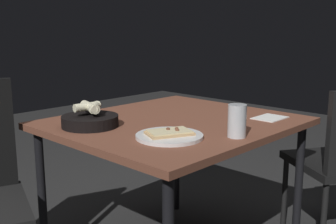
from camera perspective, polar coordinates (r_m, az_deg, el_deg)
name	(u,v)px	position (r m, az deg, el deg)	size (l,w,h in m)	color
dining_table	(174,133)	(1.96, 0.79, -2.90)	(1.06, 0.94, 0.73)	brown
pizza_plate	(169,135)	(1.64, 0.20, -3.20)	(0.27, 0.27, 0.04)	white
bread_basket	(90,119)	(1.85, -10.62, -0.96)	(0.25, 0.25, 0.11)	black
beer_glass	(237,123)	(1.66, 9.40, -1.48)	(0.07, 0.07, 0.13)	silver
napkin	(270,118)	(2.05, 13.74, -0.78)	(0.16, 0.12, 0.00)	white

